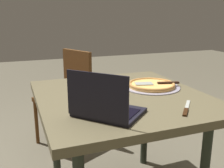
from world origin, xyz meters
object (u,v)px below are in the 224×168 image
(dining_table, at_px, (121,107))
(pizza_tray, at_px, (152,85))
(table_knife, at_px, (186,109))
(laptop, at_px, (106,107))
(pizza_plate, at_px, (97,81))
(chair_near, at_px, (69,91))

(dining_table, height_order, pizza_tray, pizza_tray)
(table_knife, bearing_deg, dining_table, 29.90)
(laptop, relative_size, table_knife, 1.98)
(pizza_plate, bearing_deg, dining_table, -171.19)
(pizza_plate, bearing_deg, table_knife, -159.40)
(dining_table, xyz_separation_m, pizza_plate, (0.33, 0.05, 0.09))
(laptop, height_order, table_knife, laptop)
(chair_near, bearing_deg, dining_table, -172.51)
(pizza_tray, xyz_separation_m, chair_near, (0.91, 0.38, -0.26))
(table_knife, bearing_deg, chair_near, 14.05)
(pizza_tray, relative_size, table_knife, 1.91)
(laptop, height_order, pizza_plate, laptop)
(laptop, relative_size, pizza_plate, 1.51)
(dining_table, distance_m, table_knife, 0.43)
(pizza_tray, bearing_deg, pizza_plate, 50.99)
(pizza_plate, relative_size, chair_near, 0.29)
(table_knife, distance_m, chair_near, 1.42)
(dining_table, bearing_deg, chair_near, 7.49)
(laptop, xyz_separation_m, chair_near, (1.29, -0.08, -0.29))
(laptop, distance_m, pizza_tray, 0.60)
(pizza_plate, distance_m, table_knife, 0.74)
(pizza_plate, bearing_deg, chair_near, 6.84)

